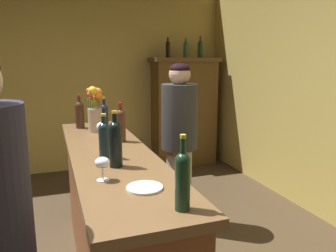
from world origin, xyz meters
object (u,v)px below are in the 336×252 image
object	(u,v)px
wine_glass_mid	(102,128)
display_bottle_midleft	(186,49)
wine_bottle_syrah	(80,113)
wine_bottle_pinot	(115,142)
wine_glass_front	(102,164)
wine_bottle_merlot	(121,124)
display_bottle_left	(168,48)
display_cabinet	(184,110)
wine_bottle_rose	(183,178)
bar_counter	(113,219)
wine_bottle_riesling	(104,115)
display_bottle_center	(200,48)
wine_bottle_chardonnay	(104,138)
flower_arrangement	(95,110)
cheese_plate	(145,188)
bartender	(179,139)

from	to	relation	value
wine_glass_mid	display_bottle_midleft	distance (m)	2.77
wine_bottle_syrah	wine_glass_mid	xyz separation A→B (m)	(0.11, -0.56, -0.03)
wine_bottle_pinot	wine_bottle_syrah	world-z (taller)	wine_bottle_pinot
wine_glass_front	wine_glass_mid	size ratio (longest dim) A/B	0.86
wine_bottle_merlot	display_bottle_left	xyz separation A→B (m)	(1.18, 2.24, 0.64)
display_cabinet	wine_glass_front	size ratio (longest dim) A/B	12.97
wine_bottle_rose	wine_bottle_syrah	bearing A→B (deg)	97.45
wine_glass_front	wine_bottle_rose	bearing A→B (deg)	-60.25
bar_counter	wine_bottle_pinot	world-z (taller)	wine_bottle_pinot
wine_bottle_riesling	display_bottle_midleft	distance (m)	2.38
wine_bottle_merlot	wine_bottle_syrah	bearing A→B (deg)	111.53
wine_bottle_syrah	wine_bottle_pinot	bearing A→B (deg)	-85.61
bar_counter	display_bottle_center	world-z (taller)	display_bottle_center
bar_counter	wine_bottle_syrah	distance (m)	1.10
wine_bottle_chardonnay	wine_bottle_rose	size ratio (longest dim) A/B	0.89
flower_arrangement	cheese_plate	world-z (taller)	flower_arrangement
wine_glass_front	flower_arrangement	world-z (taller)	flower_arrangement
wine_bottle_chardonnay	wine_glass_mid	bearing A→B (deg)	83.58
wine_bottle_syrah	cheese_plate	size ratio (longest dim) A/B	1.70
wine_glass_mid	cheese_plate	bearing A→B (deg)	-87.52
wine_bottle_merlot	wine_glass_mid	size ratio (longest dim) A/B	2.02
wine_bottle_syrah	bartender	size ratio (longest dim) A/B	0.19
display_bottle_midleft	bartender	bearing A→B (deg)	-114.15
wine_bottle_chardonnay	wine_bottle_rose	bearing A→B (deg)	-77.82
wine_bottle_syrah	wine_bottle_riesling	bearing A→B (deg)	-28.84
wine_glass_mid	display_bottle_center	distance (m)	2.92
wine_bottle_rose	bartender	distance (m)	1.81
display_cabinet	display_bottle_midleft	bearing A→B (deg)	0.00
wine_glass_front	bartender	distance (m)	1.53
wine_bottle_syrah	display_bottle_center	size ratio (longest dim) A/B	0.97
display_bottle_center	wine_bottle_syrah	bearing A→B (deg)	-140.52
wine_glass_mid	wine_bottle_chardonnay	bearing A→B (deg)	-96.42
wine_glass_mid	bartender	world-z (taller)	bartender
bar_counter	wine_bottle_merlot	world-z (taller)	wine_bottle_merlot
wine_bottle_merlot	wine_bottle_rose	distance (m)	1.26
wine_bottle_chardonnay	display_bottle_center	xyz separation A→B (m)	(1.89, 2.63, 0.65)
wine_bottle_chardonnay	wine_glass_front	bearing A→B (deg)	-100.66
wine_glass_front	cheese_plate	size ratio (longest dim) A/B	0.71
bar_counter	wine_bottle_merlot	bearing A→B (deg)	63.86
wine_bottle_rose	bartender	size ratio (longest dim) A/B	0.20
display_cabinet	wine_bottle_syrah	distance (m)	2.35
bar_counter	wine_bottle_riesling	size ratio (longest dim) A/B	7.86
display_cabinet	wine_glass_mid	distance (m)	2.69
wine_bottle_merlot	display_bottle_midleft	bearing A→B (deg)	56.82
wine_bottle_syrah	wine_glass_front	xyz separation A→B (m)	(-0.02, -1.43, -0.04)
wine_bottle_rose	wine_bottle_syrah	size ratio (longest dim) A/B	1.06
cheese_plate	bartender	size ratio (longest dim) A/B	0.11
wine_bottle_merlot	wine_bottle_pinot	world-z (taller)	wine_bottle_pinot
display_cabinet	wine_bottle_pinot	world-z (taller)	display_cabinet
display_cabinet	wine_bottle_riesling	size ratio (longest dim) A/B	5.70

